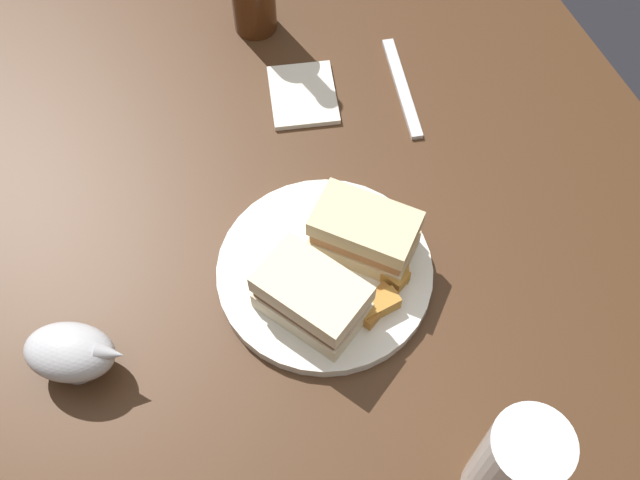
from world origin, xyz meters
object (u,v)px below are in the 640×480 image
(sandwich_half_left, at_px, (312,297))
(sandwich_half_right, at_px, (365,233))
(pint_glass, at_px, (512,469))
(gravy_boat, at_px, (71,353))
(plate, at_px, (325,272))
(napkin, at_px, (303,95))
(fork, at_px, (402,87))

(sandwich_half_left, bearing_deg, sandwich_half_right, -58.22)
(pint_glass, distance_m, gravy_boat, 0.48)
(sandwich_half_left, height_order, sandwich_half_right, same)
(plate, bearing_deg, napkin, -15.78)
(sandwich_half_right, relative_size, napkin, 1.23)
(sandwich_half_left, bearing_deg, napkin, -19.25)
(plate, bearing_deg, gravy_boat, 91.09)
(napkin, xyz_separation_m, fork, (-0.04, -0.13, -0.00))
(sandwich_half_left, xyz_separation_m, sandwich_half_right, (0.05, -0.09, 0.00))
(sandwich_half_right, distance_m, gravy_boat, 0.36)
(plate, distance_m, pint_glass, 0.32)
(sandwich_half_left, relative_size, fork, 0.78)
(plate, relative_size, gravy_boat, 2.13)
(plate, relative_size, fork, 1.44)
(sandwich_half_right, height_order, gravy_boat, sandwich_half_right)
(plate, distance_m, fork, 0.31)
(plate, height_order, fork, plate)
(plate, xyz_separation_m, pint_glass, (-0.30, -0.07, 0.07))
(pint_glass, xyz_separation_m, gravy_boat, (0.29, 0.38, -0.03))
(sandwich_half_right, relative_size, pint_glass, 0.81)
(plate, height_order, sandwich_half_right, sandwich_half_right)
(plate, relative_size, sandwich_half_right, 1.93)
(sandwich_half_left, height_order, pint_glass, pint_glass)
(sandwich_half_right, xyz_separation_m, pint_glass, (-0.31, -0.02, 0.03))
(gravy_boat, bearing_deg, sandwich_half_right, -87.41)
(gravy_boat, bearing_deg, napkin, -53.67)
(plate, xyz_separation_m, napkin, (0.27, -0.08, -0.00))
(pint_glass, bearing_deg, plate, 13.98)
(sandwich_half_left, bearing_deg, pint_glass, -157.04)
(plate, height_order, gravy_boat, gravy_boat)
(sandwich_half_right, distance_m, fork, 0.28)
(fork, bearing_deg, sandwich_half_right, 156.35)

